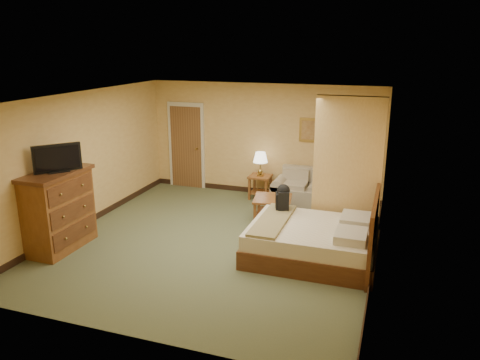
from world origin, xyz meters
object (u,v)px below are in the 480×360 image
at_px(loveseat, 309,193).
at_px(bed, 316,241).
at_px(coffee_table, 273,204).
at_px(dresser, 58,210).

distance_m(loveseat, bed, 2.74).
xyz_separation_m(coffee_table, dresser, (-3.15, -2.49, 0.36)).
height_order(loveseat, coffee_table, loveseat).
xyz_separation_m(loveseat, coffee_table, (-0.51, -1.19, 0.08)).
distance_m(loveseat, dresser, 5.21).
height_order(loveseat, bed, bed).
bearing_deg(loveseat, coffee_table, -113.36).
relative_size(dresser, bed, 0.67).
xyz_separation_m(loveseat, bed, (0.63, -2.67, 0.05)).
xyz_separation_m(coffee_table, bed, (1.14, -1.48, -0.03)).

